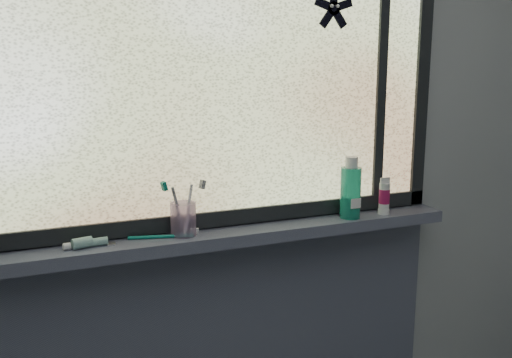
% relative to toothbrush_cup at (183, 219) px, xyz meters
% --- Properties ---
extents(wall_back, '(3.00, 0.01, 2.50)m').
position_rel_toothbrush_cup_xyz_m(wall_back, '(0.13, 0.07, 0.18)').
color(wall_back, '#9EA3A8').
rests_on(wall_back, ground).
extents(windowsill, '(1.62, 0.14, 0.04)m').
position_rel_toothbrush_cup_xyz_m(windowsill, '(0.13, -0.00, -0.07)').
color(windowsill, '#4C5166').
rests_on(windowsill, wall_back).
extents(window_pane, '(1.50, 0.01, 1.00)m').
position_rel_toothbrush_cup_xyz_m(window_pane, '(0.13, 0.05, 0.46)').
color(window_pane, silver).
rests_on(window_pane, wall_back).
extents(frame_bottom, '(1.60, 0.03, 0.05)m').
position_rel_toothbrush_cup_xyz_m(frame_bottom, '(0.13, 0.04, -0.02)').
color(frame_bottom, black).
rests_on(frame_bottom, windowsill).
extents(frame_right, '(0.05, 0.03, 1.10)m').
position_rel_toothbrush_cup_xyz_m(frame_right, '(0.91, 0.04, 0.46)').
color(frame_right, black).
rests_on(frame_right, wall_back).
extents(frame_mullion, '(0.03, 0.03, 1.00)m').
position_rel_toothbrush_cup_xyz_m(frame_mullion, '(0.73, 0.04, 0.46)').
color(frame_mullion, black).
rests_on(frame_mullion, wall_back).
extents(starfish_sticker, '(0.15, 0.02, 0.15)m').
position_rel_toothbrush_cup_xyz_m(starfish_sticker, '(0.53, 0.04, 0.65)').
color(starfish_sticker, black).
rests_on(starfish_sticker, window_pane).
extents(toothpaste_tube, '(0.18, 0.06, 0.03)m').
position_rel_toothbrush_cup_xyz_m(toothpaste_tube, '(-0.29, -0.01, -0.04)').
color(toothpaste_tube, silver).
rests_on(toothpaste_tube, windowsill).
extents(toothbrush_cup, '(0.10, 0.10, 0.10)m').
position_rel_toothbrush_cup_xyz_m(toothbrush_cup, '(0.00, 0.00, 0.00)').
color(toothbrush_cup, '#CBA2D7').
rests_on(toothbrush_cup, windowsill).
extents(toothbrush_lying, '(0.24, 0.08, 0.02)m').
position_rel_toothbrush_cup_xyz_m(toothbrush_lying, '(-0.07, -0.00, -0.04)').
color(toothbrush_lying, '#0E7F6B').
rests_on(toothbrush_lying, windowsill).
extents(mouthwash_bottle, '(0.09, 0.09, 0.18)m').
position_rel_toothbrush_cup_xyz_m(mouthwash_bottle, '(0.59, -0.02, 0.05)').
color(mouthwash_bottle, '#21AD8C').
rests_on(mouthwash_bottle, windowsill).
extents(cream_tube, '(0.04, 0.04, 0.09)m').
position_rel_toothbrush_cup_xyz_m(cream_tube, '(0.72, -0.02, 0.02)').
color(cream_tube, silver).
rests_on(cream_tube, windowsill).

